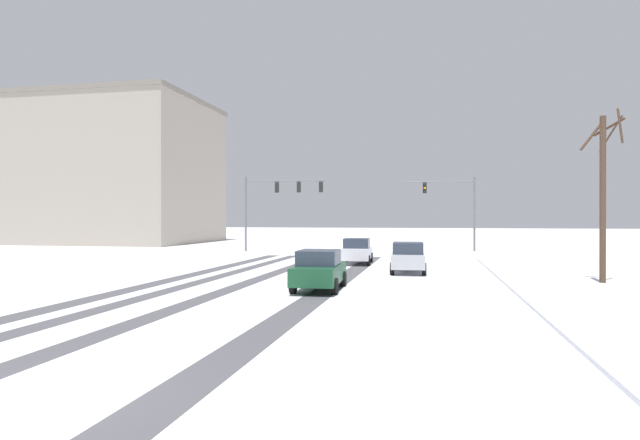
{
  "coord_description": "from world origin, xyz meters",
  "views": [
    {
      "loc": [
        6.03,
        -7.44,
        2.92
      ],
      "look_at": [
        0.0,
        21.91,
        2.8
      ],
      "focal_mm": 30.27,
      "sensor_mm": 36.0,
      "label": 1
    }
  ],
  "objects_px": {
    "traffic_signal_far_left": "(277,196)",
    "car_dark_green_third": "(319,270)",
    "traffic_signal_far_right": "(455,201)",
    "car_silver_second": "(408,257)",
    "office_building_far_left_block": "(112,172)",
    "bare_tree_sidewalk_mid": "(603,190)",
    "car_white_lead": "(357,251)"
  },
  "relations": [
    {
      "from": "traffic_signal_far_left",
      "to": "bare_tree_sidewalk_mid",
      "type": "relative_size",
      "value": 0.93
    },
    {
      "from": "traffic_signal_far_left",
      "to": "office_building_far_left_block",
      "type": "relative_size",
      "value": 0.32
    },
    {
      "from": "car_white_lead",
      "to": "office_building_far_left_block",
      "type": "relative_size",
      "value": 0.19
    },
    {
      "from": "traffic_signal_far_right",
      "to": "car_silver_second",
      "type": "bearing_deg",
      "value": -99.38
    },
    {
      "from": "traffic_signal_far_right",
      "to": "office_building_far_left_block",
      "type": "xyz_separation_m",
      "value": [
        -39.18,
        9.25,
        3.91
      ]
    },
    {
      "from": "bare_tree_sidewalk_mid",
      "to": "car_white_lead",
      "type": "bearing_deg",
      "value": 147.82
    },
    {
      "from": "traffic_signal_far_right",
      "to": "traffic_signal_far_left",
      "type": "bearing_deg",
      "value": -165.96
    },
    {
      "from": "traffic_signal_far_right",
      "to": "office_building_far_left_block",
      "type": "height_order",
      "value": "office_building_far_left_block"
    },
    {
      "from": "office_building_far_left_block",
      "to": "car_silver_second",
      "type": "bearing_deg",
      "value": -38.72
    },
    {
      "from": "traffic_signal_far_left",
      "to": "car_dark_green_third",
      "type": "height_order",
      "value": "traffic_signal_far_left"
    },
    {
      "from": "traffic_signal_far_left",
      "to": "car_dark_green_third",
      "type": "bearing_deg",
      "value": -69.99
    },
    {
      "from": "bare_tree_sidewalk_mid",
      "to": "car_silver_second",
      "type": "bearing_deg",
      "value": 162.7
    },
    {
      "from": "car_dark_green_third",
      "to": "office_building_far_left_block",
      "type": "relative_size",
      "value": 0.19
    },
    {
      "from": "car_white_lead",
      "to": "bare_tree_sidewalk_mid",
      "type": "bearing_deg",
      "value": -32.18
    },
    {
      "from": "car_white_lead",
      "to": "car_dark_green_third",
      "type": "xyz_separation_m",
      "value": [
        0.17,
        -12.64,
        0.0
      ]
    },
    {
      "from": "traffic_signal_far_left",
      "to": "bare_tree_sidewalk_mid",
      "type": "height_order",
      "value": "bare_tree_sidewalk_mid"
    },
    {
      "from": "traffic_signal_far_left",
      "to": "car_silver_second",
      "type": "bearing_deg",
      "value": -53.26
    },
    {
      "from": "car_dark_green_third",
      "to": "bare_tree_sidewalk_mid",
      "type": "distance_m",
      "value": 13.44
    },
    {
      "from": "traffic_signal_far_right",
      "to": "bare_tree_sidewalk_mid",
      "type": "height_order",
      "value": "bare_tree_sidewalk_mid"
    },
    {
      "from": "car_dark_green_third",
      "to": "office_building_far_left_block",
      "type": "distance_m",
      "value": 49.59
    },
    {
      "from": "car_white_lead",
      "to": "office_building_far_left_block",
      "type": "xyz_separation_m",
      "value": [
        -32.54,
        23.88,
        7.53
      ]
    },
    {
      "from": "traffic_signal_far_left",
      "to": "office_building_far_left_block",
      "type": "distance_m",
      "value": 27.65
    },
    {
      "from": "traffic_signal_far_left",
      "to": "car_dark_green_third",
      "type": "distance_m",
      "value": 25.33
    },
    {
      "from": "car_dark_green_third",
      "to": "bare_tree_sidewalk_mid",
      "type": "bearing_deg",
      "value": 22.45
    },
    {
      "from": "car_dark_green_third",
      "to": "car_white_lead",
      "type": "bearing_deg",
      "value": 90.76
    },
    {
      "from": "traffic_signal_far_left",
      "to": "bare_tree_sidewalk_mid",
      "type": "bearing_deg",
      "value": -42.01
    },
    {
      "from": "car_white_lead",
      "to": "office_building_far_left_block",
      "type": "bearing_deg",
      "value": 143.73
    },
    {
      "from": "bare_tree_sidewalk_mid",
      "to": "office_building_far_left_block",
      "type": "xyz_separation_m",
      "value": [
        -44.73,
        31.55,
        4.17
      ]
    },
    {
      "from": "car_dark_green_third",
      "to": "bare_tree_sidewalk_mid",
      "type": "xyz_separation_m",
      "value": [
        12.02,
        4.97,
        3.36
      ]
    },
    {
      "from": "traffic_signal_far_right",
      "to": "car_white_lead",
      "type": "xyz_separation_m",
      "value": [
        -6.64,
        -14.62,
        -3.62
      ]
    },
    {
      "from": "car_dark_green_third",
      "to": "traffic_signal_far_left",
      "type": "bearing_deg",
      "value": 110.01
    },
    {
      "from": "car_silver_second",
      "to": "office_building_far_left_block",
      "type": "distance_m",
      "value": 46.68
    }
  ]
}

